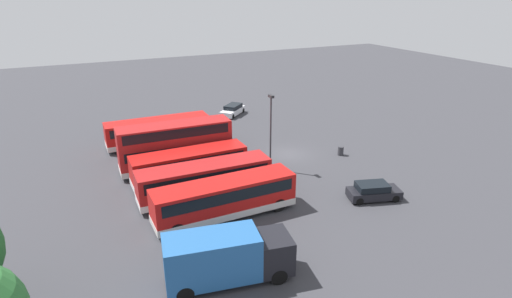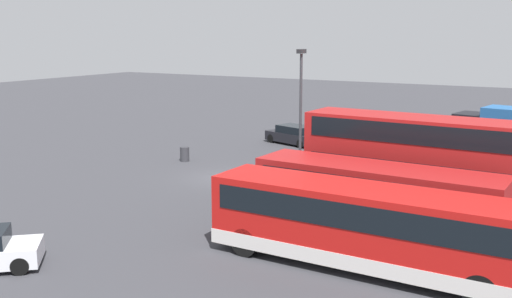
# 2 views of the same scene
# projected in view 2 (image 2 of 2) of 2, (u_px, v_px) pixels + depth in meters

# --- Properties ---
(ground_plane) EXTENTS (140.00, 140.00, 0.00)m
(ground_plane) POSITION_uv_depth(u_px,v_px,m) (226.00, 178.00, 34.64)
(ground_plane) COLOR #38383D
(bus_single_deck_near_end) EXTENTS (2.68, 11.07, 2.95)m
(bus_single_deck_near_end) POSITION_uv_depth(u_px,v_px,m) (450.00, 143.00, 36.63)
(bus_single_deck_near_end) COLOR #B71411
(bus_single_deck_near_end) RESTS_ON ground
(bus_single_deck_second) EXTENTS (2.90, 11.22, 2.95)m
(bus_single_deck_second) POSITION_uv_depth(u_px,v_px,m) (442.00, 154.00, 33.36)
(bus_single_deck_second) COLOR #A51919
(bus_single_deck_second) RESTS_ON ground
(bus_single_deck_third) EXTENTS (2.62, 10.31, 2.95)m
(bus_single_deck_third) POSITION_uv_depth(u_px,v_px,m) (431.00, 166.00, 30.35)
(bus_single_deck_third) COLOR #B71411
(bus_single_deck_third) RESTS_ON ground
(bus_double_decker_fourth) EXTENTS (3.04, 10.76, 4.55)m
(bus_double_decker_fourth) POSITION_uv_depth(u_px,v_px,m) (420.00, 163.00, 27.17)
(bus_double_decker_fourth) COLOR #A51919
(bus_double_decker_fourth) RESTS_ON ground
(bus_single_deck_fifth) EXTENTS (2.97, 10.29, 2.95)m
(bus_single_deck_fifth) POSITION_uv_depth(u_px,v_px,m) (376.00, 198.00, 24.50)
(bus_single_deck_fifth) COLOR #A51919
(bus_single_deck_fifth) RESTS_ON ground
(bus_single_deck_sixth) EXTENTS (2.78, 11.35, 2.95)m
(bus_single_deck_sixth) POSITION_uv_depth(u_px,v_px,m) (363.00, 225.00, 21.06)
(bus_single_deck_sixth) COLOR #B71411
(bus_single_deck_sixth) RESTS_ON ground
(car_hatchback_silver) EXTENTS (2.99, 4.62, 1.43)m
(car_hatchback_silver) POSITION_uv_depth(u_px,v_px,m) (294.00, 135.00, 45.07)
(car_hatchback_silver) COLOR black
(car_hatchback_silver) RESTS_ON ground
(lamp_post_tall) EXTENTS (0.70, 0.30, 7.37)m
(lamp_post_tall) POSITION_uv_depth(u_px,v_px,m) (301.00, 102.00, 34.27)
(lamp_post_tall) COLOR #38383D
(lamp_post_tall) RESTS_ON ground
(waste_bin_yellow) EXTENTS (0.60, 0.60, 0.95)m
(waste_bin_yellow) POSITION_uv_depth(u_px,v_px,m) (185.00, 154.00, 39.09)
(waste_bin_yellow) COLOR #333338
(waste_bin_yellow) RESTS_ON ground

